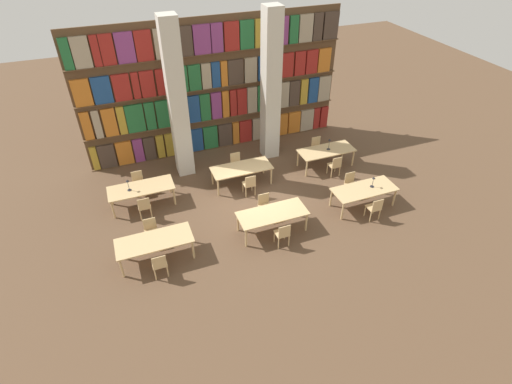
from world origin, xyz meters
TOP-DOWN VIEW (x-y plane):
  - ground_plane at (0.00, 0.00)m, footprint 40.00×40.00m
  - bookshelf_bank at (0.00, 4.47)m, footprint 10.82×0.35m
  - pillar_left at (-1.83, 3.06)m, footprint 0.64×0.64m
  - pillar_center at (1.83, 3.06)m, footprint 0.64×0.64m
  - reading_table_0 at (-3.74, -1.39)m, footprint 2.28×0.95m
  - chair_0 at (-3.75, -2.15)m, footprint 0.42×0.40m
  - chair_1 at (-3.75, -0.63)m, footprint 0.42×0.40m
  - reading_table_1 at (0.06, -1.48)m, footprint 2.28×0.95m
  - chair_2 at (0.10, -2.24)m, footprint 0.42×0.40m
  - chair_3 at (0.10, -0.72)m, footprint 0.42×0.40m
  - reading_table_2 at (3.59, -1.42)m, footprint 2.28×0.95m
  - chair_4 at (3.55, -2.18)m, footprint 0.42×0.40m
  - chair_5 at (3.55, -0.66)m, footprint 0.42×0.40m
  - desk_lamp_0 at (3.91, -1.40)m, footprint 0.14×0.14m
  - reading_table_3 at (-3.74, 1.45)m, footprint 2.28×0.95m
  - chair_6 at (-3.77, 0.69)m, footprint 0.42×0.40m
  - chair_7 at (-3.77, 2.21)m, footprint 0.42×0.40m
  - desk_lamp_1 at (-4.13, 1.43)m, footprint 0.14×0.14m
  - reading_table_4 at (0.00, 1.40)m, footprint 2.28×0.95m
  - chair_8 at (0.04, 0.63)m, footprint 0.42×0.40m
  - chair_9 at (0.04, 2.16)m, footprint 0.42×0.40m
  - reading_table_5 at (3.63, 1.39)m, footprint 2.28×0.95m
  - chair_10 at (3.62, 0.63)m, footprint 0.42×0.40m
  - chair_11 at (3.62, 2.15)m, footprint 0.42×0.40m
  - desk_lamp_2 at (3.73, 1.40)m, footprint 0.14×0.14m

SIDE VIEW (x-z plane):
  - ground_plane at x=0.00m, z-range 0.00..0.00m
  - chair_0 at x=-3.75m, z-range 0.04..0.94m
  - chair_1 at x=-3.75m, z-range 0.04..0.94m
  - chair_2 at x=0.10m, z-range 0.04..0.94m
  - chair_3 at x=0.10m, z-range 0.04..0.94m
  - chair_4 at x=3.55m, z-range 0.04..0.94m
  - chair_5 at x=3.55m, z-range 0.04..0.94m
  - chair_6 at x=-3.77m, z-range 0.04..0.94m
  - chair_7 at x=-3.77m, z-range 0.04..0.94m
  - chair_8 at x=0.04m, z-range 0.04..0.94m
  - chair_9 at x=0.04m, z-range 0.04..0.94m
  - chair_10 at x=3.62m, z-range 0.04..0.94m
  - chair_11 at x=3.62m, z-range 0.04..0.94m
  - reading_table_0 at x=-3.74m, z-range 0.31..1.06m
  - reading_table_1 at x=0.06m, z-range 0.31..1.06m
  - reading_table_2 at x=3.59m, z-range 0.31..1.06m
  - reading_table_3 at x=-3.74m, z-range 0.31..1.06m
  - reading_table_4 at x=0.00m, z-range 0.31..1.06m
  - reading_table_5 at x=3.63m, z-range 0.31..1.06m
  - desk_lamp_0 at x=3.91m, z-range 0.83..1.25m
  - desk_lamp_1 at x=-4.13m, z-range 0.83..1.28m
  - desk_lamp_2 at x=3.73m, z-range 0.84..1.32m
  - bookshelf_bank at x=0.00m, z-range -0.11..5.39m
  - pillar_left at x=-1.83m, z-range 0.00..6.00m
  - pillar_center at x=1.83m, z-range 0.00..6.00m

